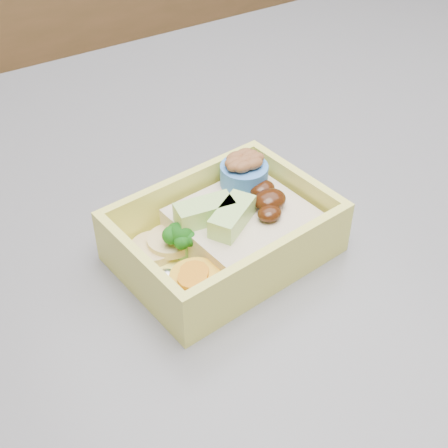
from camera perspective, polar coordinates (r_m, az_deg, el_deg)
bento_box at (r=0.49m, az=0.35°, el=-0.56°), size 0.17×0.13×0.06m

